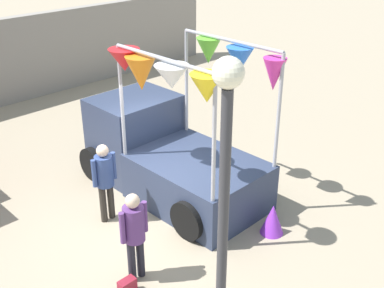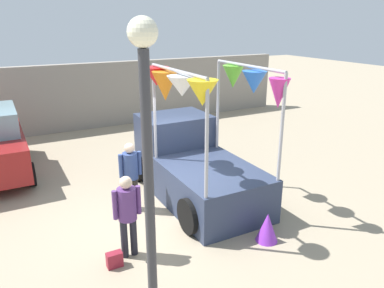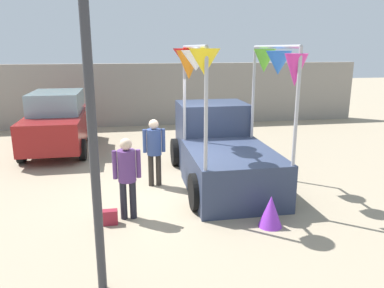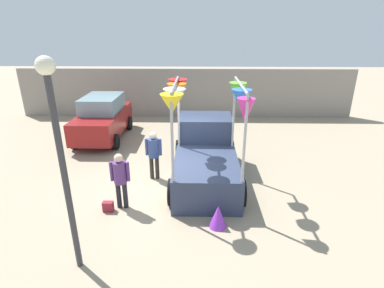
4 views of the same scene
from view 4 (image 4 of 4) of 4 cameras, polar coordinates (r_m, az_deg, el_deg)
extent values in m
plane|color=gray|center=(9.50, -3.29, -8.01)|extent=(60.00, 60.00, 0.00)
cube|color=#2D3851|center=(8.96, 2.69, -6.27)|extent=(1.90, 2.60, 1.00)
cube|color=#2D3851|center=(10.63, 2.50, 0.67)|extent=(1.80, 1.40, 1.80)
cube|color=#8CB2C6|center=(10.47, 2.54, 2.98)|extent=(1.76, 1.37, 0.60)
cylinder|color=black|center=(11.16, -2.45, -1.14)|extent=(0.22, 0.76, 0.76)
cylinder|color=black|center=(11.20, 7.29, -1.22)|extent=(0.22, 0.76, 0.76)
cylinder|color=black|center=(8.44, -3.76, -9.13)|extent=(0.22, 0.76, 0.76)
cylinder|color=black|center=(8.49, 9.29, -9.18)|extent=(0.22, 0.76, 0.76)
cylinder|color=#A5A5AD|center=(9.52, -2.56, 5.93)|extent=(0.07, 0.07, 2.24)
cylinder|color=#A5A5AD|center=(9.56, 7.95, 5.82)|extent=(0.07, 0.07, 2.24)
cylinder|color=#A5A5AD|center=(7.21, -3.81, 0.72)|extent=(0.07, 0.07, 2.24)
cylinder|color=#A5A5AD|center=(7.26, 10.00, 0.60)|extent=(0.07, 0.07, 2.24)
cylinder|color=#A5A5AD|center=(8.08, -3.26, 11.28)|extent=(0.07, 2.44, 0.07)
cylinder|color=#A5A5AD|center=(8.13, 9.29, 11.10)|extent=(0.07, 2.44, 0.07)
cone|color=yellow|center=(7.11, -3.86, 7.66)|extent=(0.75, 0.75, 0.47)
cone|color=#D83399|center=(7.21, 10.16, 6.23)|extent=(0.61, 0.61, 0.61)
cone|color=white|center=(7.90, -3.35, 9.05)|extent=(0.79, 0.79, 0.40)
cone|color=blue|center=(7.97, 9.37, 8.51)|extent=(0.75, 0.75, 0.49)
cone|color=orange|center=(8.72, -2.92, 9.41)|extent=(0.65, 0.65, 0.63)
cone|color=#66CC33|center=(8.75, 8.68, 9.82)|extent=(0.69, 0.69, 0.52)
cone|color=red|center=(9.16, -2.72, 10.95)|extent=(0.68, 0.68, 0.42)
cube|color=maroon|center=(13.74, -16.57, 4.08)|extent=(1.70, 4.00, 0.90)
cube|color=#72939E|center=(13.68, -16.74, 7.39)|extent=(1.50, 2.10, 0.66)
cylinder|color=black|center=(15.27, -18.09, 3.85)|extent=(0.18, 0.64, 0.64)
cylinder|color=black|center=(14.80, -11.85, 3.92)|extent=(0.18, 0.64, 0.64)
cylinder|color=black|center=(13.07, -21.50, 0.48)|extent=(0.18, 0.64, 0.64)
cylinder|color=black|center=(12.51, -14.29, 0.44)|extent=(0.18, 0.64, 0.64)
cylinder|color=black|center=(8.53, -13.79, -9.40)|extent=(0.13, 0.13, 0.77)
cylinder|color=black|center=(8.48, -12.59, -9.46)|extent=(0.13, 0.13, 0.77)
cylinder|color=#593372|center=(8.18, -13.60, -5.29)|extent=(0.34, 0.34, 0.61)
sphere|color=beige|center=(8.00, -13.85, -2.62)|extent=(0.23, 0.23, 0.23)
cylinder|color=#593372|center=(8.22, -15.10, -5.05)|extent=(0.09, 0.09, 0.55)
cylinder|color=#593372|center=(8.11, -12.11, -5.15)|extent=(0.09, 0.09, 0.55)
cylinder|color=#2D2823|center=(9.86, -7.68, -4.47)|extent=(0.13, 0.13, 0.77)
cylinder|color=#2D2823|center=(9.84, -6.64, -4.49)|extent=(0.13, 0.13, 0.77)
cylinder|color=#33477F|center=(9.57, -7.35, -0.75)|extent=(0.34, 0.34, 0.61)
sphere|color=beige|center=(9.42, -7.47, 1.63)|extent=(0.23, 0.23, 0.23)
cylinder|color=#33477F|center=(9.59, -8.66, -0.56)|extent=(0.09, 0.09, 0.55)
cylinder|color=#33477F|center=(9.53, -6.05, -0.59)|extent=(0.09, 0.09, 0.55)
cube|color=maroon|center=(8.56, -15.69, -11.39)|extent=(0.28, 0.16, 0.28)
cylinder|color=#333338|center=(6.09, -22.92, -6.75)|extent=(0.12, 0.12, 3.93)
sphere|color=#F2EDCC|center=(5.49, -26.17, 13.27)|extent=(0.32, 0.32, 0.32)
cube|color=gray|center=(16.55, -1.27, 9.72)|extent=(18.00, 0.36, 2.60)
cone|color=purple|center=(7.63, 4.97, -13.57)|extent=(0.58, 0.58, 0.60)
camera|label=1|loc=(6.16, -73.54, 14.25)|focal=45.00mm
camera|label=2|loc=(4.06, -70.50, 0.45)|focal=35.00mm
camera|label=3|loc=(2.53, -68.92, -29.72)|focal=35.00mm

